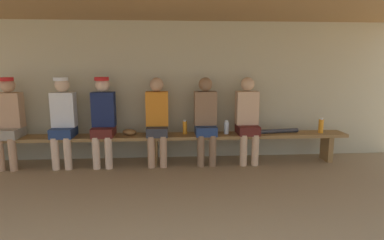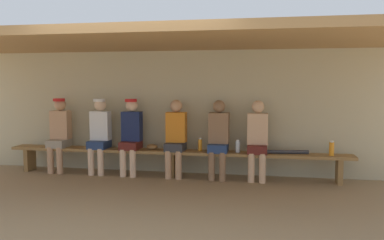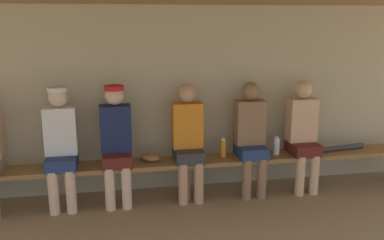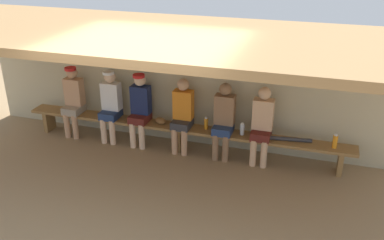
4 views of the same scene
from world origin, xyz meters
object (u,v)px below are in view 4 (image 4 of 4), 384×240
object	(u,v)px
player_with_sunglasses	(110,103)
baseball_glove_tan	(161,121)
player_rightmost	(182,113)
water_bottle_green	(335,141)
bench	(180,130)
player_in_white	(73,98)
player_leftmost	(262,123)
water_bottle_blue	(206,123)
player_in_blue	(224,118)
baseball_bat	(288,139)
water_bottle_orange	(242,129)
player_in_red	(140,106)

from	to	relation	value
player_with_sunglasses	baseball_glove_tan	distance (m)	1.00
player_rightmost	water_bottle_green	world-z (taller)	player_rightmost
bench	player_in_white	xyz separation A→B (m)	(-2.14, 0.00, 0.36)
player_leftmost	water_bottle_blue	distance (m)	0.99
baseball_glove_tan	player_in_blue	bearing A→B (deg)	-144.10
player_rightmost	baseball_glove_tan	size ratio (longest dim) A/B	5.56
player_in_white	baseball_bat	size ratio (longest dim) A/B	1.70
bench	player_leftmost	size ratio (longest dim) A/B	4.49
bench	water_bottle_green	xyz separation A→B (m)	(2.62, -0.02, 0.19)
water_bottle_orange	player_rightmost	bearing A→B (deg)	-179.86
player_leftmost	water_bottle_orange	distance (m)	0.37
player_in_red	baseball_glove_tan	world-z (taller)	player_in_red
player_in_blue	player_leftmost	world-z (taller)	same
player_in_white	baseball_bat	distance (m)	4.02
player_with_sunglasses	player_in_blue	world-z (taller)	player_with_sunglasses
water_bottle_blue	baseball_glove_tan	size ratio (longest dim) A/B	0.94
player_in_red	water_bottle_green	bearing A→B (deg)	-0.43
player_with_sunglasses	player_leftmost	bearing A→B (deg)	-0.01
player_in_blue	baseball_glove_tan	size ratio (longest dim) A/B	5.56
bench	water_bottle_orange	world-z (taller)	water_bottle_orange
bench	player_in_blue	size ratio (longest dim) A/B	4.49
baseball_bat	water_bottle_orange	bearing A→B (deg)	171.93
player_with_sunglasses	baseball_glove_tan	size ratio (longest dim) A/B	5.60
player_with_sunglasses	baseball_glove_tan	xyz separation A→B (m)	(0.97, 0.03, -0.24)
bench	player_in_red	xyz separation A→B (m)	(-0.77, 0.00, 0.36)
player_in_blue	player_in_white	bearing A→B (deg)	179.99
bench	baseball_glove_tan	distance (m)	0.41
player_rightmost	baseball_bat	bearing A→B (deg)	-0.10
bench	player_rightmost	size ratio (longest dim) A/B	4.49
water_bottle_green	water_bottle_blue	xyz separation A→B (m)	(-2.15, 0.06, -0.01)
player_rightmost	baseball_bat	world-z (taller)	player_rightmost
bench	player_rightmost	world-z (taller)	player_rightmost
bench	player_in_blue	world-z (taller)	player_in_blue
bench	water_bottle_blue	world-z (taller)	water_bottle_blue
player_rightmost	player_in_red	xyz separation A→B (m)	(-0.81, 0.00, 0.02)
water_bottle_orange	baseball_glove_tan	distance (m)	1.50
player_in_white	baseball_glove_tan	world-z (taller)	player_in_white
player_in_blue	water_bottle_green	xyz separation A→B (m)	(1.83, -0.02, -0.16)
water_bottle_orange	player_in_white	bearing A→B (deg)	-179.96
player_in_red	player_leftmost	xyz separation A→B (m)	(2.21, -0.00, -0.02)
bench	player_with_sunglasses	world-z (taller)	player_with_sunglasses
player_rightmost	baseball_glove_tan	world-z (taller)	player_rightmost
player_in_blue	baseball_glove_tan	xyz separation A→B (m)	(-1.18, 0.03, -0.22)
player_in_blue	player_leftmost	xyz separation A→B (m)	(0.65, 0.00, 0.00)
player_in_white	water_bottle_orange	world-z (taller)	player_in_white
player_in_red	water_bottle_green	size ratio (longest dim) A/B	5.63
player_rightmost	player_leftmost	size ratio (longest dim) A/B	1.00
baseball_bat	water_bottle_green	bearing A→B (deg)	-9.33
bench	player_in_white	world-z (taller)	player_in_white
player_in_blue	water_bottle_green	world-z (taller)	player_in_blue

